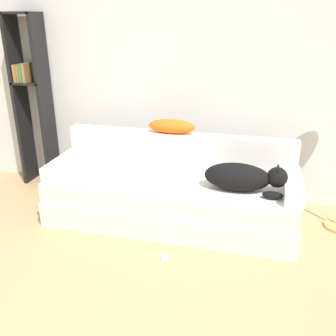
{
  "coord_description": "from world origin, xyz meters",
  "views": [
    {
      "loc": [
        0.87,
        -1.31,
        1.8
      ],
      "look_at": [
        0.12,
        1.65,
        0.57
      ],
      "focal_mm": 40.0,
      "sensor_mm": 36.0,
      "label": 1
    }
  ],
  "objects_px": {
    "power_adapter": "(165,257)",
    "couch": "(170,200)",
    "throw_pillow": "(172,126)",
    "dog": "(243,177)",
    "bookshelf": "(32,95)",
    "laptop": "(172,183)"
  },
  "relations": [
    {
      "from": "power_adapter",
      "to": "couch",
      "type": "bearing_deg",
      "value": 99.94
    },
    {
      "from": "couch",
      "to": "power_adapter",
      "type": "height_order",
      "value": "couch"
    },
    {
      "from": "throw_pillow",
      "to": "power_adapter",
      "type": "xyz_separation_m",
      "value": [
        0.18,
        -0.95,
        -0.82
      ]
    },
    {
      "from": "couch",
      "to": "dog",
      "type": "xyz_separation_m",
      "value": [
        0.65,
        -0.08,
        0.34
      ]
    },
    {
      "from": "bookshelf",
      "to": "power_adapter",
      "type": "distance_m",
      "value": 2.37
    },
    {
      "from": "couch",
      "to": "dog",
      "type": "bearing_deg",
      "value": -6.58
    },
    {
      "from": "power_adapter",
      "to": "bookshelf",
      "type": "bearing_deg",
      "value": 147.4
    },
    {
      "from": "power_adapter",
      "to": "throw_pillow",
      "type": "bearing_deg",
      "value": 100.67
    },
    {
      "from": "throw_pillow",
      "to": "power_adapter",
      "type": "distance_m",
      "value": 1.27
    },
    {
      "from": "laptop",
      "to": "throw_pillow",
      "type": "height_order",
      "value": "throw_pillow"
    },
    {
      "from": "dog",
      "to": "throw_pillow",
      "type": "bearing_deg",
      "value": 150.76
    },
    {
      "from": "bookshelf",
      "to": "couch",
      "type": "bearing_deg",
      "value": -17.5
    },
    {
      "from": "dog",
      "to": "power_adapter",
      "type": "height_order",
      "value": "dog"
    },
    {
      "from": "dog",
      "to": "laptop",
      "type": "xyz_separation_m",
      "value": [
        -0.61,
        -0.02,
        -0.11
      ]
    },
    {
      "from": "dog",
      "to": "power_adapter",
      "type": "distance_m",
      "value": 0.94
    },
    {
      "from": "laptop",
      "to": "power_adapter",
      "type": "relative_size",
      "value": 5.33
    },
    {
      "from": "couch",
      "to": "laptop",
      "type": "distance_m",
      "value": 0.25
    },
    {
      "from": "dog",
      "to": "bookshelf",
      "type": "distance_m",
      "value": 2.47
    },
    {
      "from": "throw_pillow",
      "to": "bookshelf",
      "type": "distance_m",
      "value": 1.65
    },
    {
      "from": "throw_pillow",
      "to": "couch",
      "type": "bearing_deg",
      "value": -77.98
    },
    {
      "from": "dog",
      "to": "bookshelf",
      "type": "xyz_separation_m",
      "value": [
        -2.35,
        0.61,
        0.47
      ]
    },
    {
      "from": "couch",
      "to": "dog",
      "type": "relative_size",
      "value": 3.29
    }
  ]
}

